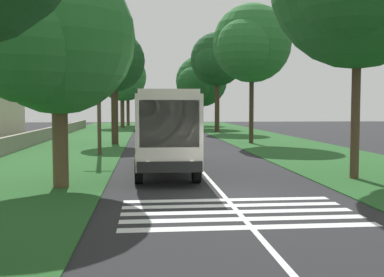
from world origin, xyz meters
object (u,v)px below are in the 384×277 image
roadside_tree_right_1 (200,82)px  roadside_tree_right_4 (250,45)px  coach_bus (164,126)px  roadside_tree_right_2 (198,84)px  trailing_car_0 (158,135)px  roadside_tree_right_0 (216,61)px  trailing_car_3 (153,126)px  roadside_tree_left_1 (113,63)px  roadside_tree_left_2 (121,78)px  trailing_car_1 (154,131)px  roadside_tree_left_3 (52,42)px  roadside_tree_left_0 (127,85)px  trailing_minibus_0 (175,117)px  utility_pole (99,87)px

roadside_tree_right_1 → roadside_tree_right_4: bearing=-177.9°
coach_bus → roadside_tree_right_2: roadside_tree_right_2 is taller
trailing_car_0 → roadside_tree_right_0: (16.64, -7.38, 7.86)m
trailing_car_3 → roadside_tree_right_4: bearing=-159.9°
trailing_car_3 → roadside_tree_left_1: bearing=170.3°
roadside_tree_left_2 → roadside_tree_right_4: bearing=-158.8°
trailing_car_1 → roadside_tree_left_3: roadside_tree_left_3 is taller
roadside_tree_right_1 → trailing_car_0: bearing=166.0°
roadside_tree_left_0 → roadside_tree_right_0: bearing=-152.5°
trailing_minibus_0 → roadside_tree_left_3: bearing=171.7°
trailing_car_1 → utility_pole: (-16.66, 3.71, 3.61)m
trailing_minibus_0 → trailing_car_3: bearing=163.0°
coach_bus → roadside_tree_right_0: size_ratio=0.94×
coach_bus → trailing_car_1: bearing=0.1°
trailing_minibus_0 → utility_pole: size_ratio=0.73×
coach_bus → utility_pole: 8.45m
trailing_minibus_0 → roadside_tree_left_0: (7.77, 7.29, 5.04)m
roadside_tree_left_2 → roadside_tree_right_1: (-3.59, -11.05, -0.75)m
roadside_tree_left_2 → roadside_tree_right_0: size_ratio=0.91×
roadside_tree_left_2 → utility_pole: 39.65m
trailing_car_1 → roadside_tree_right_1: 21.22m
trailing_car_0 → roadside_tree_left_0: bearing=5.9°
trailing_car_3 → roadside_tree_right_0: roadside_tree_right_0 is taller
roadside_tree_right_2 → trailing_car_3: bearing=157.4°
coach_bus → utility_pole: utility_pole is taller
trailing_car_1 → roadside_tree_left_2: roadside_tree_left_2 is taller
utility_pole → roadside_tree_left_1: bearing=-1.8°
coach_bus → trailing_car_3: (36.63, -0.02, -1.48)m
roadside_tree_left_1 → roadside_tree_right_0: 20.74m
trailing_car_0 → trailing_car_1: size_ratio=1.00×
roadside_tree_right_1 → roadside_tree_right_2: bearing=-5.3°
roadside_tree_left_2 → roadside_tree_right_2: roadside_tree_left_2 is taller
roadside_tree_left_2 → roadside_tree_right_4: roadside_tree_right_4 is taller
trailing_car_0 → utility_pole: (-9.85, 3.88, 3.61)m
trailing_car_0 → utility_pole: bearing=158.5°
roadside_tree_left_0 → roadside_tree_right_1: size_ratio=0.92×
trailing_car_3 → utility_pole: (-29.38, 3.78, 3.61)m
utility_pole → roadside_tree_right_0: bearing=-23.0°
roadside_tree_right_1 → coach_bus: bearing=171.3°
utility_pole → coach_bus: bearing=-152.6°
roadside_tree_left_0 → roadside_tree_left_1: roadside_tree_left_0 is taller
roadside_tree_right_1 → trailing_car_3: bearing=134.8°
roadside_tree_right_0 → trailing_car_3: bearing=69.0°
coach_bus → roadside_tree_right_0: bearing=-12.5°
coach_bus → roadside_tree_right_4: bearing=-25.8°
trailing_minibus_0 → roadside_tree_right_4: 32.92m
roadside_tree_left_3 → roadside_tree_right_1: bearing=-12.8°
roadside_tree_left_3 → utility_pole: (12.04, -0.51, -1.17)m
trailing_car_0 → roadside_tree_right_1: 27.51m
trailing_car_1 → trailing_car_3: same height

